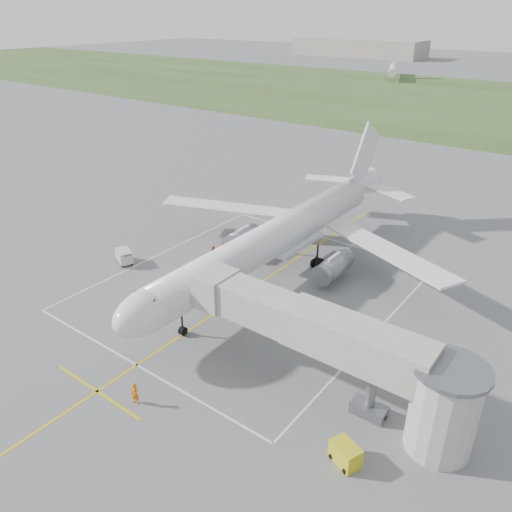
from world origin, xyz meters
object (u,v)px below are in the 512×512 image
Objects in this scene: gpu_unit at (345,454)px; ramp_worker_wing at (214,252)px; jet_bridge at (346,351)px; ramp_worker_nose at (135,393)px; airliner at (278,236)px; baggage_cart at (124,257)px.

gpu_unit is 31.63m from ramp_worker_wing.
ramp_worker_nose is at bearing -142.30° from jet_bridge.
jet_bridge is at bearing 21.54° from ramp_worker_nose.
jet_bridge is at bearing 142.19° from gpu_unit.
ramp_worker_wing reaches higher than gpu_unit.
jet_bridge is 16.01m from ramp_worker_nose.
gpu_unit is 1.34× the size of ramp_worker_wing.
airliner is 20.30× the size of gpu_unit.
gpu_unit is 1.25× the size of ramp_worker_nose.
baggage_cart is (-15.51, -9.09, -3.54)m from airliner.
ramp_worker_nose is at bearing 149.00° from ramp_worker_wing.
airliner is 27.28× the size of ramp_worker_wing.
jet_bridge is at bearing -175.91° from ramp_worker_wing.
baggage_cart is at bearing 126.06° from ramp_worker_nose.
gpu_unit is at bearing 0.58° from ramp_worker_nose.
ramp_worker_wing reaches higher than baggage_cart.
gpu_unit is (2.93, -4.93, -4.02)m from jet_bridge.
baggage_cart is at bearing 170.61° from jet_bridge.
ramp_worker_nose is 1.07× the size of ramp_worker_wing.
airliner reaches higher than jet_bridge.
ramp_worker_nose is (-15.23, -4.58, 0.19)m from gpu_unit.
airliner reaches higher than ramp_worker_wing.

